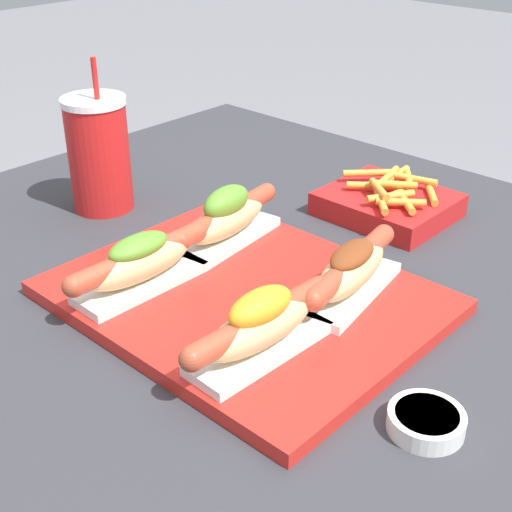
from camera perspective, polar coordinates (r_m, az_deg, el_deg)
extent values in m
cube|color=#333338|center=(1.11, 2.87, -18.96)|extent=(1.30, 1.05, 0.71)
cube|color=red|center=(0.87, -0.90, -3.30)|extent=(0.44, 0.35, 0.02)
cube|color=white|center=(0.88, -9.14, -2.11)|extent=(0.06, 0.17, 0.01)
ellipsoid|color=#DBB77A|center=(0.87, -9.28, -0.51)|extent=(0.05, 0.15, 0.04)
cylinder|color=#AD472D|center=(0.86, -9.32, -0.10)|extent=(0.03, 0.19, 0.03)
sphere|color=#AD472D|center=(0.82, -14.43, -2.36)|extent=(0.03, 0.03, 0.03)
sphere|color=#AD472D|center=(0.91, -4.74, 1.93)|extent=(0.03, 0.03, 0.03)
ellipsoid|color=#5B992D|center=(0.86, -9.39, 0.76)|extent=(0.04, 0.08, 0.03)
cube|color=white|center=(0.76, 0.35, -7.38)|extent=(0.07, 0.17, 0.01)
ellipsoid|color=#DBB77A|center=(0.74, 0.35, -5.62)|extent=(0.05, 0.15, 0.04)
cylinder|color=#AD472D|center=(0.74, 0.35, -5.16)|extent=(0.03, 0.19, 0.03)
sphere|color=#AD472D|center=(0.68, -5.17, -8.21)|extent=(0.03, 0.03, 0.03)
sphere|color=#AD472D|center=(0.79, 5.07, -2.50)|extent=(0.03, 0.03, 0.03)
ellipsoid|color=gold|center=(0.73, 0.36, -4.07)|extent=(0.04, 0.08, 0.04)
cube|color=white|center=(0.97, -2.33, 1.48)|extent=(0.08, 0.18, 0.01)
ellipsoid|color=#DBB77A|center=(0.96, -2.37, 2.96)|extent=(0.07, 0.15, 0.04)
cylinder|color=#AD472D|center=(0.96, -2.38, 3.35)|extent=(0.05, 0.19, 0.03)
sphere|color=#AD472D|center=(0.90, -6.06, 1.28)|extent=(0.03, 0.03, 0.03)
sphere|color=#AD472D|center=(1.03, 0.85, 5.14)|extent=(0.03, 0.03, 0.03)
ellipsoid|color=#5B992D|center=(0.95, -2.40, 4.34)|extent=(0.05, 0.09, 0.04)
cube|color=white|center=(0.86, 7.49, -2.72)|extent=(0.09, 0.18, 0.01)
ellipsoid|color=#DBB77A|center=(0.85, 7.61, -1.10)|extent=(0.07, 0.16, 0.04)
cylinder|color=#AD472D|center=(0.84, 7.64, -0.68)|extent=(0.06, 0.19, 0.03)
sphere|color=#AD472D|center=(0.77, 4.59, -3.53)|extent=(0.03, 0.03, 0.03)
sphere|color=#AD472D|center=(0.92, 10.19, 1.71)|extent=(0.03, 0.03, 0.03)
ellipsoid|color=brown|center=(0.84, 7.70, 0.11)|extent=(0.05, 0.09, 0.02)
cylinder|color=white|center=(0.71, 13.45, -12.75)|extent=(0.07, 0.07, 0.02)
cylinder|color=yellow|center=(0.70, 13.51, -12.36)|extent=(0.06, 0.06, 0.01)
cylinder|color=red|center=(1.11, -12.55, 7.66)|extent=(0.09, 0.09, 0.16)
cylinder|color=white|center=(1.09, -13.04, 11.97)|extent=(0.10, 0.10, 0.01)
cylinder|color=red|center=(1.07, -12.88, 13.66)|extent=(0.01, 0.01, 0.06)
cube|color=red|center=(1.11, 10.48, 4.08)|extent=(0.18, 0.16, 0.03)
cylinder|color=gold|center=(1.05, 9.93, 4.50)|extent=(0.07, 0.07, 0.01)
cylinder|color=gold|center=(1.05, 11.96, 4.12)|extent=(0.05, 0.05, 0.01)
cylinder|color=gold|center=(1.05, 11.52, 4.24)|extent=(0.06, 0.05, 0.01)
cylinder|color=gold|center=(1.12, 12.52, 6.03)|extent=(0.07, 0.03, 0.01)
cylinder|color=gold|center=(1.13, 8.85, 6.58)|extent=(0.06, 0.06, 0.01)
cylinder|color=gold|center=(1.06, 9.82, 5.29)|extent=(0.06, 0.05, 0.01)
cylinder|color=gold|center=(1.11, 10.39, 6.16)|extent=(0.03, 0.09, 0.01)
cylinder|color=gold|center=(1.08, 11.04, 5.65)|extent=(0.06, 0.05, 0.01)
cylinder|color=gold|center=(1.07, 10.72, 4.72)|extent=(0.02, 0.06, 0.01)
cylinder|color=gold|center=(1.06, 10.71, 4.73)|extent=(0.05, 0.07, 0.01)
cylinder|color=gold|center=(1.13, 12.11, 5.99)|extent=(0.05, 0.06, 0.01)
cylinder|color=gold|center=(1.10, 13.73, 4.86)|extent=(0.05, 0.06, 0.01)
cylinder|color=gold|center=(1.14, 11.06, 6.31)|extent=(0.02, 0.08, 0.01)
cylinder|color=gold|center=(1.10, 9.51, 5.57)|extent=(0.07, 0.06, 0.01)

